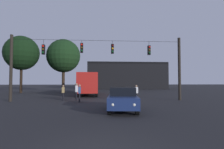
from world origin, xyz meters
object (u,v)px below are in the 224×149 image
object	(u,v)px
pedestrian_crossing_center	(63,92)
tree_behind_building	(22,53)
pedestrian_near_bus	(79,92)
car_near_right	(123,98)
pedestrian_crossing_left	(76,91)
pedestrian_crossing_right	(136,92)
city_bus	(88,82)
tree_left_silhouette	(64,56)

from	to	relation	value
pedestrian_crossing_center	tree_behind_building	world-z (taller)	tree_behind_building
pedestrian_crossing_center	pedestrian_near_bus	world-z (taller)	pedestrian_near_bus
pedestrian_near_bus	car_near_right	bearing A→B (deg)	-57.09
car_near_right	pedestrian_crossing_left	bearing A→B (deg)	119.89
pedestrian_crossing_right	pedestrian_near_bus	xyz separation A→B (m)	(-5.41, -0.39, 0.04)
city_bus	pedestrian_crossing_center	bearing A→B (deg)	-104.49
car_near_right	pedestrian_crossing_right	xyz separation A→B (m)	(2.09, 5.52, 0.09)
pedestrian_crossing_right	tree_behind_building	bearing A→B (deg)	140.00
pedestrian_crossing_center	tree_behind_building	xyz separation A→B (m)	(-9.25, 12.49, 5.77)
tree_behind_building	pedestrian_near_bus	bearing A→B (deg)	-52.11
tree_left_silhouette	pedestrian_crossing_center	bearing A→B (deg)	-79.30
city_bus	pedestrian_crossing_center	distance (m)	8.29
city_bus	pedestrian_crossing_center	size ratio (longest dim) A/B	7.12
tree_left_silhouette	tree_behind_building	xyz separation A→B (m)	(-6.40, -2.62, 0.04)
city_bus	pedestrian_crossing_center	world-z (taller)	city_bus
city_bus	tree_left_silhouette	size ratio (longest dim) A/B	1.15
tree_left_silhouette	city_bus	bearing A→B (deg)	-55.47
pedestrian_crossing_left	pedestrian_near_bus	distance (m)	1.49
pedestrian_crossing_left	pedestrian_crossing_right	bearing A→B (deg)	-9.99
city_bus	tree_behind_building	size ratio (longest dim) A/B	1.17
car_near_right	pedestrian_near_bus	xyz separation A→B (m)	(-3.32, 5.13, 0.13)
car_near_right	pedestrian_near_bus	world-z (taller)	pedestrian_near_bus
car_near_right	pedestrian_crossing_right	bearing A→B (deg)	69.26
pedestrian_crossing_left	tree_behind_building	xyz separation A→B (m)	(-10.60, 12.77, 5.65)
car_near_right	tree_behind_building	size ratio (longest dim) A/B	0.47
pedestrian_crossing_right	tree_behind_building	xyz separation A→B (m)	(-16.45, 13.80, 5.76)
pedestrian_crossing_center	pedestrian_near_bus	distance (m)	2.47
car_near_right	pedestrian_crossing_center	bearing A→B (deg)	126.82
city_bus	pedestrian_crossing_right	bearing A→B (deg)	-61.02
pedestrian_crossing_center	pedestrian_near_bus	size ratio (longest dim) A/B	0.95
city_bus	pedestrian_crossing_left	size ratio (longest dim) A/B	6.39
tree_left_silhouette	car_near_right	bearing A→B (deg)	-70.04
pedestrian_near_bus	tree_behind_building	world-z (taller)	tree_behind_building
pedestrian_crossing_center	pedestrian_crossing_right	world-z (taller)	pedestrian_crossing_right
car_near_right	tree_behind_building	distance (m)	24.77
pedestrian_crossing_right	pedestrian_near_bus	size ratio (longest dim) A/B	0.96
car_near_right	tree_left_silhouette	distance (m)	24.05
tree_behind_building	pedestrian_crossing_right	bearing A→B (deg)	-40.00
city_bus	pedestrian_crossing_center	xyz separation A→B (m)	(-2.06, -7.97, -0.99)
pedestrian_near_bus	pedestrian_crossing_left	bearing A→B (deg)	107.39
pedestrian_crossing_right	pedestrian_near_bus	bearing A→B (deg)	-175.88
city_bus	tree_behind_building	xyz separation A→B (m)	(-11.31, 4.52, 4.77)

